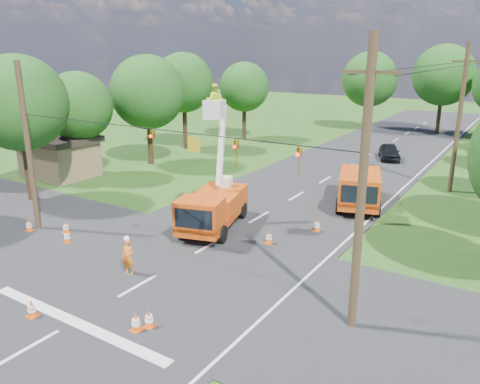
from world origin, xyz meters
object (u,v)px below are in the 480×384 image
Objects in this scene: pole_left at (28,148)px; tree_left_b at (19,103)px; traffic_cone_1 at (136,322)px; tree_left_f at (244,87)px; distant_car at (389,152)px; traffic_cone_3 at (317,225)px; shed at (59,156)px; tree_left_c at (78,106)px; tree_far_a at (370,79)px; traffic_cone_6 at (29,225)px; tree_left_e at (184,83)px; bucket_truck at (213,200)px; ground_worker at (128,257)px; traffic_cone_2 at (269,237)px; traffic_cone_7 at (361,193)px; second_truck at (359,187)px; pole_right_mid at (459,118)px; traffic_cone_4 at (67,236)px; tree_left_d at (147,92)px; tree_far_b at (444,75)px; traffic_cone_5 at (66,227)px; traffic_cone_0 at (32,308)px; traffic_cone_8 at (149,319)px; pole_right_near at (362,189)px.

pole_left is 0.97× the size of tree_left_b.
traffic_cone_1 is 0.08× the size of tree_left_f.
distant_car is 20.15m from traffic_cone_3.
shed is 4.22m from tree_left_c.
tree_far_a is at bearing 52.99° from tree_left_f.
tree_left_e is (-7.33, 22.58, 6.13)m from traffic_cone_6.
bucket_truck is 23.00m from distant_car.
ground_worker is 2.34× the size of traffic_cone_2.
traffic_cone_7 is at bearing 33.36° from tree_left_b.
second_truck is 23.35m from tree_left_e.
traffic_cone_2 is 0.07× the size of pole_right_mid.
traffic_cone_1 is at bearing -81.29° from tree_far_a.
traffic_cone_4 is 0.08× the size of tree_left_d.
traffic_cone_7 is (0.02, 7.21, 0.00)m from traffic_cone_3.
traffic_cone_1 is at bearing -110.79° from distant_car.
tree_left_f is at bearing 99.89° from traffic_cone_6.
tree_left_d is 0.98× the size of tree_left_e.
tree_far_b reaches higher than ground_worker.
traffic_cone_4 is 5.21m from pole_left.
traffic_cone_5 is at bearing -36.29° from shed.
tree_far_b is at bearing 89.10° from traffic_cone_2.
tree_far_a reaches higher than traffic_cone_2.
tree_left_d is 0.97× the size of tree_far_a.
bucket_truck is at bearing 88.07° from traffic_cone_0.
pole_right_mid is at bearing 68.69° from traffic_cone_3.
traffic_cone_3 is at bearing 30.55° from pole_left.
tree_left_b is at bearing 157.71° from traffic_cone_8.
traffic_cone_2 is 13.51m from pole_left.
tree_left_c is at bearing -163.44° from traffic_cone_7.
traffic_cone_6 is at bearing 162.07° from traffic_cone_1.
ground_worker is 0.16× the size of tree_far_b.
pole_right_near and pole_right_mid have the same top height.
pole_left is at bearing 162.66° from ground_worker.
traffic_cone_0 and traffic_cone_4 have the same top height.
pole_left is (-18.00, 0.00, -0.61)m from pole_right_near.
traffic_cone_8 is 23.55m from tree_left_c.
traffic_cone_5 is 0.07× the size of tree_far_b.
pole_right_near is 27.90m from tree_left_d.
pole_right_near is (9.75, -5.15, 3.46)m from bucket_truck.
pole_left is at bearing -131.44° from traffic_cone_7.
traffic_cone_4 is 0.07× the size of pole_right_mid.
traffic_cone_6 is 0.08× the size of pole_left.
traffic_cone_2 is at bearing -19.84° from bucket_truck.
traffic_cone_4 is at bearing 162.67° from ground_worker.
distant_car reaches higher than traffic_cone_5.
traffic_cone_4 is 18.65m from tree_left_d.
pole_left is at bearing -153.86° from second_truck.
tree_left_f is at bearing 124.42° from traffic_cone_2.
shed is (-16.85, 9.35, 0.79)m from ground_worker.
traffic_cone_7 is 0.13× the size of shed.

